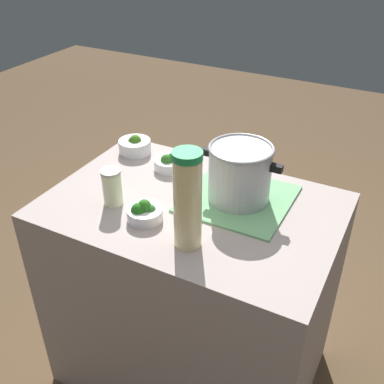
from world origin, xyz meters
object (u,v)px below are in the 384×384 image
object	(u,v)px
lemonade_pitcher	(188,200)
broccoli_bowl_back	(135,145)
cooking_pot	(240,172)
broccoli_bowl_center	(169,163)
mason_jar	(112,187)
broccoli_bowl_front	(144,212)

from	to	relation	value
lemonade_pitcher	broccoli_bowl_back	world-z (taller)	lemonade_pitcher
cooking_pot	lemonade_pitcher	world-z (taller)	lemonade_pitcher
lemonade_pitcher	broccoli_bowl_center	distance (m)	0.49
broccoli_bowl_center	broccoli_bowl_back	size ratio (longest dim) A/B	0.92
cooking_pot	broccoli_bowl_center	size ratio (longest dim) A/B	2.35
mason_jar	broccoli_bowl_center	size ratio (longest dim) A/B	1.06
cooking_pot	lemonade_pitcher	size ratio (longest dim) A/B	0.91
broccoli_bowl_front	broccoli_bowl_back	world-z (taller)	broccoli_bowl_back
broccoli_bowl_center	broccoli_bowl_back	bearing A→B (deg)	164.25
lemonade_pitcher	broccoli_bowl_center	world-z (taller)	lemonade_pitcher
cooking_pot	mason_jar	bearing A→B (deg)	-149.37
mason_jar	broccoli_bowl_back	xyz separation A→B (m)	(-0.15, 0.35, -0.03)
lemonade_pitcher	mason_jar	xyz separation A→B (m)	(-0.33, 0.08, -0.09)
broccoli_bowl_front	broccoli_bowl_center	xyz separation A→B (m)	(-0.10, 0.33, 0.00)
lemonade_pitcher	broccoli_bowl_front	distance (m)	0.23
lemonade_pitcher	mason_jar	distance (m)	0.35
cooking_pot	broccoli_bowl_center	bearing A→B (deg)	166.63
lemonade_pitcher	broccoli_bowl_front	size ratio (longest dim) A/B	2.67
mason_jar	broccoli_bowl_back	distance (m)	0.39
cooking_pot	broccoli_bowl_center	distance (m)	0.34
cooking_pot	mason_jar	world-z (taller)	cooking_pot
broccoli_bowl_center	broccoli_bowl_back	xyz separation A→B (m)	(-0.20, 0.06, 0.00)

